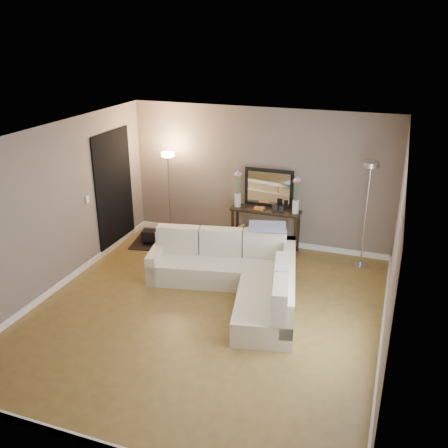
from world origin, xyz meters
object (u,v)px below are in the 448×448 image
(console_table, at_px, (261,227))
(floor_lamp_unlit, at_px, (368,194))
(floor_lamp_lit, at_px, (169,178))
(sectional_sofa, at_px, (238,274))

(console_table, bearing_deg, floor_lamp_unlit, -3.87)
(console_table, relative_size, floor_lamp_lit, 0.75)
(sectional_sofa, bearing_deg, floor_lamp_lit, 139.70)
(sectional_sofa, relative_size, floor_lamp_unlit, 1.48)
(floor_lamp_unlit, bearing_deg, floor_lamp_lit, 178.74)
(floor_lamp_lit, relative_size, floor_lamp_unlit, 0.91)
(floor_lamp_unlit, bearing_deg, console_table, 176.13)
(console_table, distance_m, floor_lamp_unlit, 2.05)
(sectional_sofa, relative_size, console_table, 2.15)
(sectional_sofa, relative_size, floor_lamp_lit, 1.62)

